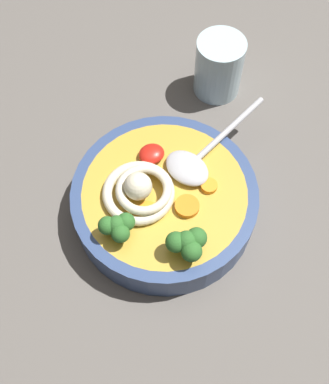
{
  "coord_description": "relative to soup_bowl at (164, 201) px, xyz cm",
  "views": [
    {
      "loc": [
        -13.39,
        -25.98,
        62.17
      ],
      "look_at": [
        -1.58,
        0.01,
        9.55
      ],
      "focal_mm": 45.43,
      "sensor_mm": 36.0,
      "label": 1
    }
  ],
  "objects": [
    {
      "name": "noodle_pile",
      "position": [
        -2.9,
        0.84,
        3.66
      ],
      "size": [
        9.78,
        9.58,
        3.93
      ],
      "color": "beige",
      "rests_on": "soup_bowl"
    },
    {
      "name": "broccoli_floret_right",
      "position": [
        -0.87,
        -8.15,
        4.81
      ],
      "size": [
        4.78,
        4.11,
        3.78
      ],
      "color": "#7A9E60",
      "rests_on": "soup_bowl"
    },
    {
      "name": "soup_spoon",
      "position": [
        5.08,
        2.06,
        3.24
      ],
      "size": [
        17.22,
        9.61,
        1.6
      ],
      "rotation": [
        0.0,
        0.0,
        0.39
      ],
      "color": "#B7B7BC",
      "rests_on": "soup_bowl"
    },
    {
      "name": "drinking_glass",
      "position": [
        15.84,
        15.82,
        1.93
      ],
      "size": [
        7.0,
        7.0,
        9.07
      ],
      "primitive_type": "cylinder",
      "color": "silver",
      "rests_on": "table_slab"
    },
    {
      "name": "carrot_slice_extra_b",
      "position": [
        1.99,
        -3.11,
        2.83
      ],
      "size": [
        2.99,
        2.99,
        0.77
      ],
      "primitive_type": "cylinder",
      "color": "orange",
      "rests_on": "soup_bowl"
    },
    {
      "name": "broccoli_floret_near_spoon",
      "position": [
        -7.21,
        -2.92,
        4.57
      ],
      "size": [
        4.3,
        3.7,
        3.4
      ],
      "color": "#7A9E60",
      "rests_on": "soup_bowl"
    },
    {
      "name": "chili_sauce_dollop",
      "position": [
        0.62,
        5.35,
        3.18
      ],
      "size": [
        3.3,
        2.97,
        1.49
      ],
      "primitive_type": "ellipsoid",
      "color": "red",
      "rests_on": "soup_bowl"
    },
    {
      "name": "soup_bowl",
      "position": [
        0.0,
        0.0,
        0.0
      ],
      "size": [
        23.41,
        23.41,
        5.05
      ],
      "color": "#334775",
      "rests_on": "table_slab"
    },
    {
      "name": "carrot_slice_beside_chili",
      "position": [
        5.3,
        -1.66,
        2.77
      ],
      "size": [
        2.07,
        2.07,
        0.66
      ],
      "primitive_type": "cylinder",
      "color": "orange",
      "rests_on": "soup_bowl"
    },
    {
      "name": "table_slab",
      "position": [
        1.58,
        -0.01,
        -4.86
      ],
      "size": [
        110.43,
        110.43,
        4.5
      ],
      "primitive_type": "cube",
      "color": "#5B5651",
      "rests_on": "ground"
    },
    {
      "name": "carrot_slice_beside_noodles",
      "position": [
        -2.89,
        -1.52,
        2.68
      ],
      "size": [
        2.27,
        2.27,
        0.48
      ],
      "primitive_type": "cylinder",
      "color": "orange",
      "rests_on": "soup_bowl"
    }
  ]
}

